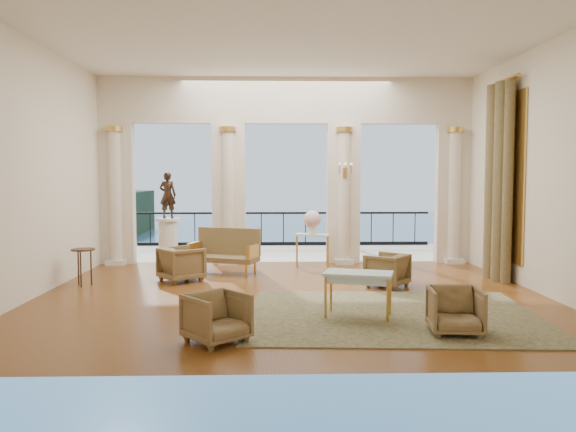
{
  "coord_description": "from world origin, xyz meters",
  "views": [
    {
      "loc": [
        -0.33,
        -9.87,
        2.11
      ],
      "look_at": [
        -0.04,
        0.6,
        1.38
      ],
      "focal_mm": 35.0,
      "sensor_mm": 36.0,
      "label": 1
    }
  ],
  "objects_px": {
    "armchair_c": "(387,268)",
    "armchair_d": "(181,262)",
    "game_table": "(358,277)",
    "statue": "(168,195)",
    "armchair_b": "(455,309)",
    "side_table": "(83,254)",
    "pedestal": "(168,243)",
    "armchair_a": "(217,315)",
    "settee": "(226,251)",
    "console_table": "(312,239)"
  },
  "relations": [
    {
      "from": "pedestal",
      "to": "armchair_a",
      "type": "bearing_deg",
      "value": -74.27
    },
    {
      "from": "console_table",
      "to": "side_table",
      "type": "bearing_deg",
      "value": -131.6
    },
    {
      "from": "game_table",
      "to": "armchair_a",
      "type": "bearing_deg",
      "value": -132.48
    },
    {
      "from": "console_table",
      "to": "armchair_c",
      "type": "bearing_deg",
      "value": -40.65
    },
    {
      "from": "armchair_c",
      "to": "armchair_d",
      "type": "height_order",
      "value": "armchair_d"
    },
    {
      "from": "side_table",
      "to": "statue",
      "type": "bearing_deg",
      "value": 64.89
    },
    {
      "from": "armchair_b",
      "to": "console_table",
      "type": "bearing_deg",
      "value": 111.21
    },
    {
      "from": "armchair_a",
      "to": "console_table",
      "type": "bearing_deg",
      "value": 33.81
    },
    {
      "from": "settee",
      "to": "statue",
      "type": "bearing_deg",
      "value": 163.34
    },
    {
      "from": "settee",
      "to": "pedestal",
      "type": "relative_size",
      "value": 1.42
    },
    {
      "from": "armchair_c",
      "to": "pedestal",
      "type": "relative_size",
      "value": 0.63
    },
    {
      "from": "armchair_a",
      "to": "statue",
      "type": "height_order",
      "value": "statue"
    },
    {
      "from": "armchair_d",
      "to": "pedestal",
      "type": "distance_m",
      "value": 2.15
    },
    {
      "from": "settee",
      "to": "game_table",
      "type": "height_order",
      "value": "settee"
    },
    {
      "from": "armchair_d",
      "to": "side_table",
      "type": "relative_size",
      "value": 1.06
    },
    {
      "from": "game_table",
      "to": "pedestal",
      "type": "bearing_deg",
      "value": 142.8
    },
    {
      "from": "armchair_c",
      "to": "armchair_d",
      "type": "bearing_deg",
      "value": -62.14
    },
    {
      "from": "armchair_b",
      "to": "pedestal",
      "type": "height_order",
      "value": "pedestal"
    },
    {
      "from": "armchair_b",
      "to": "armchair_d",
      "type": "height_order",
      "value": "armchair_d"
    },
    {
      "from": "armchair_b",
      "to": "settee",
      "type": "distance_m",
      "value": 6.03
    },
    {
      "from": "settee",
      "to": "pedestal",
      "type": "distance_m",
      "value": 1.83
    },
    {
      "from": "game_table",
      "to": "armchair_b",
      "type": "bearing_deg",
      "value": -22.67
    },
    {
      "from": "game_table",
      "to": "pedestal",
      "type": "height_order",
      "value": "pedestal"
    },
    {
      "from": "statue",
      "to": "console_table",
      "type": "bearing_deg",
      "value": -176.25
    },
    {
      "from": "armchair_d",
      "to": "console_table",
      "type": "distance_m",
      "value": 3.31
    },
    {
      "from": "game_table",
      "to": "statue",
      "type": "relative_size",
      "value": 1.02
    },
    {
      "from": "armchair_d",
      "to": "pedestal",
      "type": "height_order",
      "value": "pedestal"
    },
    {
      "from": "armchair_b",
      "to": "side_table",
      "type": "distance_m",
      "value": 7.06
    },
    {
      "from": "armchair_a",
      "to": "statue",
      "type": "relative_size",
      "value": 0.64
    },
    {
      "from": "armchair_a",
      "to": "game_table",
      "type": "height_order",
      "value": "armchair_a"
    },
    {
      "from": "armchair_a",
      "to": "armchair_d",
      "type": "bearing_deg",
      "value": 64.02
    },
    {
      "from": "settee",
      "to": "game_table",
      "type": "xyz_separation_m",
      "value": [
        2.32,
        -3.98,
        0.13
      ]
    },
    {
      "from": "armchair_b",
      "to": "console_table",
      "type": "relative_size",
      "value": 0.8
    },
    {
      "from": "console_table",
      "to": "side_table",
      "type": "height_order",
      "value": "console_table"
    },
    {
      "from": "game_table",
      "to": "side_table",
      "type": "xyz_separation_m",
      "value": [
        -4.95,
        2.57,
        0.01
      ]
    },
    {
      "from": "game_table",
      "to": "statue",
      "type": "xyz_separation_m",
      "value": [
        -3.78,
        5.08,
        1.07
      ]
    },
    {
      "from": "game_table",
      "to": "pedestal",
      "type": "distance_m",
      "value": 6.33
    },
    {
      "from": "armchair_d",
      "to": "statue",
      "type": "distance_m",
      "value": 2.5
    },
    {
      "from": "armchair_c",
      "to": "game_table",
      "type": "relative_size",
      "value": 0.64
    },
    {
      "from": "armchair_d",
      "to": "game_table",
      "type": "bearing_deg",
      "value": -171.71
    },
    {
      "from": "pedestal",
      "to": "statue",
      "type": "distance_m",
      "value": 1.14
    },
    {
      "from": "statue",
      "to": "console_table",
      "type": "relative_size",
      "value": 1.26
    },
    {
      "from": "armchair_d",
      "to": "console_table",
      "type": "height_order",
      "value": "console_table"
    },
    {
      "from": "statue",
      "to": "side_table",
      "type": "bearing_deg",
      "value": 73.06
    },
    {
      "from": "armchair_d",
      "to": "pedestal",
      "type": "bearing_deg",
      "value": -20.24
    },
    {
      "from": "armchair_b",
      "to": "armchair_d",
      "type": "relative_size",
      "value": 0.9
    },
    {
      "from": "side_table",
      "to": "armchair_a",
      "type": "bearing_deg",
      "value": -52.1
    },
    {
      "from": "armchair_a",
      "to": "armchair_b",
      "type": "bearing_deg",
      "value": -35.81
    },
    {
      "from": "armchair_b",
      "to": "armchair_a",
      "type": "bearing_deg",
      "value": -168.47
    },
    {
      "from": "settee",
      "to": "game_table",
      "type": "distance_m",
      "value": 4.61
    }
  ]
}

